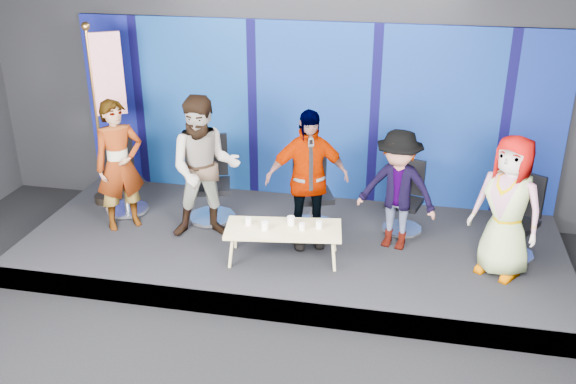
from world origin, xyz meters
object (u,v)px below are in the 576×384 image
Objects in this scene: coffee_table at (283,230)px; mug_b at (265,226)px; mug_a at (248,221)px; mug_d at (302,226)px; chair_e at (515,230)px; panelist_c at (307,179)px; chair_c at (312,202)px; chair_a at (124,187)px; mug_e at (319,225)px; flag_stand at (106,111)px; mug_c at (291,221)px; panelist_e at (508,207)px; panelist_d at (397,190)px; chair_d at (404,208)px; panelist_b at (205,168)px; chair_b at (211,193)px; panelist_a at (119,165)px.

mug_b is (-0.21, -0.10, 0.09)m from coffee_table.
mug_a reaches higher than mug_d.
coffee_table is at bearing -134.10° from chair_e.
chair_c is at bearing 71.67° from panelist_c.
chair_c is (2.72, 0.04, 0.01)m from chair_a.
chair_c is 10.69× the size of mug_b.
mug_e is at bearing -133.48° from chair_e.
flag_stand is (-2.62, 1.30, 0.91)m from mug_b.
mug_b is 0.34m from mug_c.
chair_e is 0.62× the size of panelist_e.
panelist_d reaches higher than chair_c.
mug_b is 0.04× the size of flag_stand.
panelist_c is 1.87× the size of chair_d.
flag_stand reaches higher than mug_e.
panelist_b is 2.46m from panelist_d.
panelist_c is (1.44, -0.48, 0.52)m from chair_b.
mug_d is at bearing -132.87° from chair_e.
mug_c is (-0.11, -0.87, 0.12)m from chair_c.
chair_e is at bearing 14.38° from mug_e.
chair_b is 1.60m from panelist_c.
chair_b is 0.62× the size of panelist_b.
mug_c is at bearing -130.91° from panelist_c.
panelist_b reaches higher than chair_e.
panelist_a is 1.84× the size of chair_d.
chair_a reaches higher than chair_d.
panelist_e is 0.65× the size of flag_stand.
panelist_a is at bearing 168.58° from coffee_table.
panelist_c is at bearing -50.67° from chair_a.
chair_c reaches higher than mug_e.
coffee_table is (-0.19, -0.97, 0.03)m from chair_c.
flag_stand is (-2.82, 1.21, 0.99)m from coffee_table.
panelist_d is 16.56× the size of mug_e.
chair_c reaches higher than mug_d.
panelist_a is 2.63m from mug_d.
panelist_e is at bearing -80.97° from chair_e.
chair_c is at bearing 69.77° from mug_b.
coffee_table is (-0.21, -0.46, -0.50)m from panelist_c.
coffee_table is 0.25m from mug_b.
coffee_table is (-1.42, -1.12, 0.08)m from chair_d.
flag_stand is at bearing 154.76° from chair_c.
panelist_c reaches higher than chair_c.
chair_c is at bearing -154.07° from chair_e.
coffee_table is at bearing -37.68° from panelist_b.
mug_c is 1.15× the size of mug_e.
panelist_b reaches higher than mug_c.
mug_d is (0.05, -0.97, 0.11)m from chair_c.
chair_c is 1.16m from mug_a.
panelist_a is at bearing -163.43° from panelist_d.
flag_stand is at bearing -167.11° from chair_d.
mug_c is 3.23m from flag_stand.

